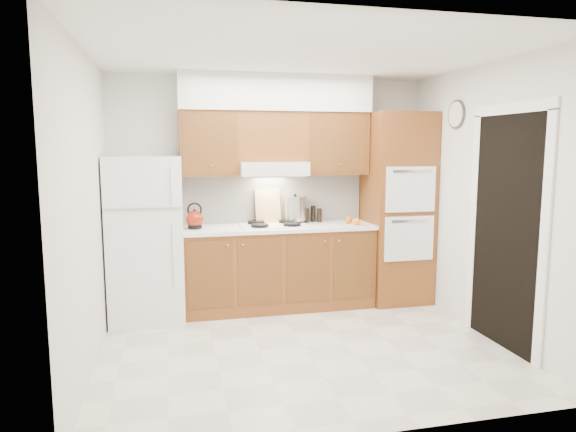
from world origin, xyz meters
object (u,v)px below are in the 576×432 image
(stock_pot, at_px, (295,209))
(fridge, at_px, (146,239))
(oven_cabinet, at_px, (397,208))
(kettle, at_px, (195,219))

(stock_pot, bearing_deg, fridge, -171.90)
(oven_cabinet, distance_m, stock_pot, 1.20)
(oven_cabinet, bearing_deg, fridge, -179.30)
(fridge, distance_m, stock_pot, 1.70)
(kettle, bearing_deg, oven_cabinet, -18.44)
(fridge, bearing_deg, oven_cabinet, 0.70)
(fridge, bearing_deg, stock_pot, 8.10)
(kettle, bearing_deg, fridge, 166.97)
(stock_pot, bearing_deg, oven_cabinet, -9.71)
(oven_cabinet, height_order, stock_pot, oven_cabinet)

